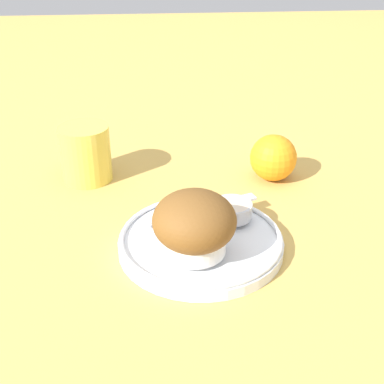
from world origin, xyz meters
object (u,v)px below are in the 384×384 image
(muffin, at_px, (194,225))
(orange_fruit, at_px, (273,158))
(butter_knife, at_px, (201,209))
(juice_glass, at_px, (86,153))

(muffin, xyz_separation_m, orange_fruit, (0.14, 0.21, -0.02))
(muffin, bearing_deg, butter_knife, 79.45)
(orange_fruit, bearing_deg, juice_glass, 175.48)
(orange_fruit, bearing_deg, butter_knife, -135.36)
(muffin, bearing_deg, juice_glass, 122.00)
(orange_fruit, height_order, juice_glass, juice_glass)
(orange_fruit, relative_size, juice_glass, 0.83)
(muffin, distance_m, juice_glass, 0.27)
(butter_knife, xyz_separation_m, juice_glass, (-0.16, 0.14, 0.02))
(muffin, xyz_separation_m, juice_glass, (-0.14, 0.23, -0.01))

